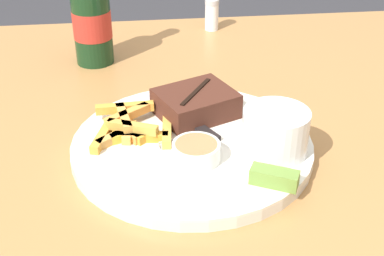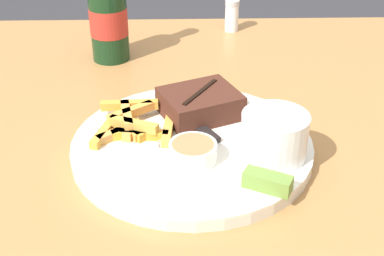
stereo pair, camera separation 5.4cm
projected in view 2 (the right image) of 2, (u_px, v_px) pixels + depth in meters
The scene contains 11 objects.
dining_table at pixel (192, 197), 0.77m from camera, with size 1.23×1.06×0.73m.
dinner_plate at pixel (192, 146), 0.72m from camera, with size 0.32×0.32×0.02m.
steak_portion at pixel (200, 104), 0.77m from camera, with size 0.13×0.12×0.04m.
fries_pile at pixel (132, 125), 0.74m from camera, with size 0.11×0.10×0.02m.
coleslaw_cup at pixel (274, 133), 0.67m from camera, with size 0.09×0.09×0.06m.
dipping_sauce_cup at pixel (189, 151), 0.67m from camera, with size 0.06×0.06×0.02m.
pickle_spear at pixel (267, 182), 0.62m from camera, with size 0.06×0.05×0.02m.
fork_utensil at pixel (129, 150), 0.70m from camera, with size 0.13×0.05×0.00m.
knife_utensil at pixel (191, 121), 0.76m from camera, with size 0.10×0.15×0.01m.
beer_bottle at pixel (109, 19), 0.96m from camera, with size 0.07×0.07×0.21m.
salt_shaker at pixel (232, 15), 1.11m from camera, with size 0.03×0.03×0.07m.
Camera 2 is at (-0.02, -0.61, 1.13)m, focal length 50.00 mm.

